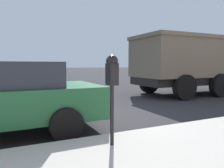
# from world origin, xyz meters

# --- Properties ---
(ground_plane) EXTENTS (220.00, 220.00, 0.00)m
(ground_plane) POSITION_xyz_m (0.00, 0.00, 0.00)
(ground_plane) COLOR #2B2B2D
(parking_meter) EXTENTS (0.21, 0.19, 1.42)m
(parking_meter) POSITION_xyz_m (-2.74, 0.29, 1.24)
(parking_meter) COLOR black
(parking_meter) RESTS_ON sidewalk
(dump_truck) EXTENTS (2.85, 8.21, 2.79)m
(dump_truck) POSITION_xyz_m (2.12, -7.47, 1.60)
(dump_truck) COLOR black
(dump_truck) RESTS_ON ground_plane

